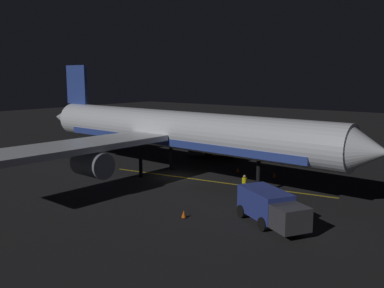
{
  "coord_description": "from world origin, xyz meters",
  "views": [
    {
      "loc": [
        30.71,
        26.2,
        9.81
      ],
      "look_at": [
        0.0,
        2.0,
        3.5
      ],
      "focal_mm": 39.36,
      "sensor_mm": 36.0,
      "label": 1
    }
  ],
  "objects_px": {
    "catering_truck": "(214,148)",
    "ground_crew_worker": "(244,185)",
    "traffic_cone_under_wing": "(184,214)",
    "traffic_cone_near_left": "(238,170)",
    "baggage_truck": "(270,208)",
    "traffic_cone_near_right": "(274,175)",
    "airliner": "(171,131)"
  },
  "relations": [
    {
      "from": "catering_truck",
      "to": "ground_crew_worker",
      "type": "height_order",
      "value": "catering_truck"
    },
    {
      "from": "baggage_truck",
      "to": "ground_crew_worker",
      "type": "height_order",
      "value": "baggage_truck"
    },
    {
      "from": "baggage_truck",
      "to": "catering_truck",
      "type": "distance_m",
      "value": 23.8
    },
    {
      "from": "ground_crew_worker",
      "to": "traffic_cone_under_wing",
      "type": "relative_size",
      "value": 3.16
    },
    {
      "from": "airliner",
      "to": "traffic_cone_under_wing",
      "type": "relative_size",
      "value": 73.52
    },
    {
      "from": "traffic_cone_under_wing",
      "to": "airliner",
      "type": "bearing_deg",
      "value": -135.03
    },
    {
      "from": "airliner",
      "to": "baggage_truck",
      "type": "height_order",
      "value": "airliner"
    },
    {
      "from": "baggage_truck",
      "to": "ground_crew_worker",
      "type": "relative_size",
      "value": 3.48
    },
    {
      "from": "baggage_truck",
      "to": "ground_crew_worker",
      "type": "xyz_separation_m",
      "value": [
        -5.06,
        -5.05,
        -0.3
      ]
    },
    {
      "from": "traffic_cone_near_left",
      "to": "baggage_truck",
      "type": "bearing_deg",
      "value": 39.92
    },
    {
      "from": "traffic_cone_under_wing",
      "to": "catering_truck",
      "type": "bearing_deg",
      "value": -149.99
    },
    {
      "from": "catering_truck",
      "to": "traffic_cone_near_left",
      "type": "bearing_deg",
      "value": 52.7
    },
    {
      "from": "catering_truck",
      "to": "traffic_cone_near_right",
      "type": "bearing_deg",
      "value": 66.41
    },
    {
      "from": "traffic_cone_under_wing",
      "to": "traffic_cone_near_left",
      "type": "bearing_deg",
      "value": -162.43
    },
    {
      "from": "airliner",
      "to": "ground_crew_worker",
      "type": "height_order",
      "value": "airliner"
    },
    {
      "from": "catering_truck",
      "to": "ground_crew_worker",
      "type": "xyz_separation_m",
      "value": [
        11.94,
        11.6,
        -0.27
      ]
    },
    {
      "from": "traffic_cone_near_left",
      "to": "ground_crew_worker",
      "type": "bearing_deg",
      "value": 35.66
    },
    {
      "from": "traffic_cone_near_left",
      "to": "traffic_cone_under_wing",
      "type": "height_order",
      "value": "same"
    },
    {
      "from": "traffic_cone_near_left",
      "to": "traffic_cone_under_wing",
      "type": "distance_m",
      "value": 15.04
    },
    {
      "from": "traffic_cone_near_left",
      "to": "traffic_cone_near_right",
      "type": "relative_size",
      "value": 1.0
    },
    {
      "from": "ground_crew_worker",
      "to": "traffic_cone_near_left",
      "type": "relative_size",
      "value": 3.16
    },
    {
      "from": "catering_truck",
      "to": "traffic_cone_near_left",
      "type": "relative_size",
      "value": 10.5
    },
    {
      "from": "ground_crew_worker",
      "to": "traffic_cone_near_left",
      "type": "height_order",
      "value": "ground_crew_worker"
    },
    {
      "from": "ground_crew_worker",
      "to": "traffic_cone_near_right",
      "type": "height_order",
      "value": "ground_crew_worker"
    },
    {
      "from": "traffic_cone_near_right",
      "to": "traffic_cone_near_left",
      "type": "bearing_deg",
      "value": -83.46
    },
    {
      "from": "catering_truck",
      "to": "ground_crew_worker",
      "type": "relative_size",
      "value": 3.32
    },
    {
      "from": "traffic_cone_near_right",
      "to": "ground_crew_worker",
      "type": "bearing_deg",
      "value": 7.6
    },
    {
      "from": "catering_truck",
      "to": "traffic_cone_near_left",
      "type": "distance_m",
      "value": 8.45
    },
    {
      "from": "airliner",
      "to": "traffic_cone_under_wing",
      "type": "height_order",
      "value": "airliner"
    },
    {
      "from": "traffic_cone_near_left",
      "to": "airliner",
      "type": "bearing_deg",
      "value": -38.41
    },
    {
      "from": "airliner",
      "to": "traffic_cone_under_wing",
      "type": "distance_m",
      "value": 13.26
    },
    {
      "from": "ground_crew_worker",
      "to": "airliner",
      "type": "bearing_deg",
      "value": -98.57
    }
  ]
}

